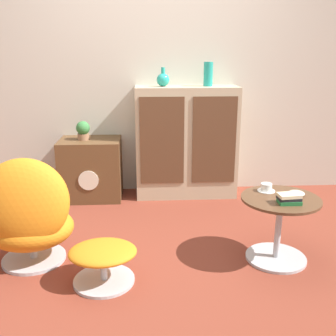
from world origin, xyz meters
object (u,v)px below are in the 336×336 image
Objects in this scene: coffee_table at (279,224)px; vase_leftmost at (163,79)px; sideboard at (186,142)px; potted_plant at (83,130)px; egg_chair at (28,217)px; book_stack at (289,199)px; teacup at (266,188)px; ottoman at (103,257)px; vase_inner_left at (208,74)px; tv_console at (91,169)px; bowl at (296,193)px.

coffee_table is 1.81m from vase_leftmost.
potted_plant is (-1.01, -0.04, 0.14)m from sideboard.
egg_chair reaches higher than book_stack.
book_stack is at bearing -71.75° from teacup.
teacup is (1.14, 0.36, 0.32)m from ottoman.
sideboard is 8.77× the size of teacup.
teacup is at bearing -39.37° from potted_plant.
coffee_table is (1.21, 0.22, 0.10)m from ottoman.
coffee_table is 4.30× the size of teacup.
vase_inner_left reaches higher than vase_leftmost.
vase_inner_left is (1.16, 0.04, 0.92)m from tv_console.
vase_inner_left is 1.50× the size of book_stack.
vase_inner_left is at bearing 102.36° from book_stack.
potted_plant reaches higher than coffee_table.
potted_plant is (-0.06, 0.00, 0.40)m from tv_console.
tv_console is at bearing 78.81° from egg_chair.
book_stack is (0.33, -1.48, -0.72)m from vase_inner_left.
vase_leftmost is 0.92m from potted_plant.
potted_plant is at bearing 101.71° from ottoman.
vase_leftmost is at bearing 118.38° from coffee_table.
coffee_table is at bearing -41.20° from potted_plant.
egg_chair is at bearing 179.80° from bowl.
sideboard reaches higher than book_stack.
egg_chair is at bearing -126.28° from vase_leftmost.
potted_plant is 1.59× the size of bowl.
coffee_table is at bearing -61.62° from vase_leftmost.
vase_inner_left is at bearing 60.72° from ottoman.
ottoman is (0.27, -1.56, -0.12)m from tv_console.
tv_console reaches higher than teacup.
egg_chair reaches higher than ottoman.
sideboard is at bearing 2.18° from tv_console.
egg_chair is 1.46× the size of coffee_table.
teacup is 0.21m from bowl.
vase_inner_left is (0.90, 1.60, 1.05)m from ottoman.
vase_leftmost is 1.80m from book_stack.
vase_inner_left is at bearing 1.87° from potted_plant.
teacup reaches higher than coffee_table.
potted_plant is at bearing -178.13° from vase_inner_left.
vase_leftmost is at bearing 122.63° from bowl.
sideboard reaches higher than potted_plant.
tv_console is 2.08m from book_stack.
tv_console reaches higher than bowl.
teacup is 0.83× the size of book_stack.
vase_leftmost reaches higher than teacup.
vase_leftmost reaches higher than bowl.
ottoman is (-0.69, -1.60, -0.38)m from sideboard.
teacup is at bearing 3.35° from egg_chair.
sideboard is 1.39× the size of egg_chair.
sideboard reaches higher than teacup.
tv_console is 2.63× the size of vase_inner_left.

